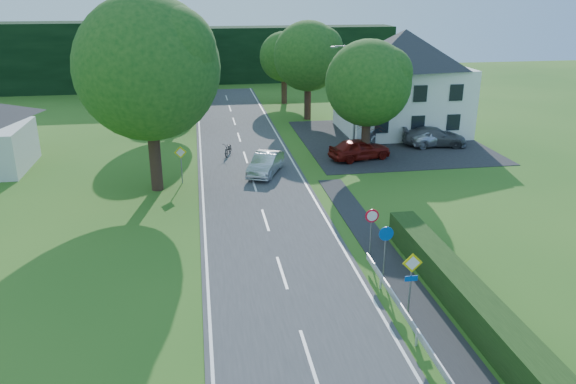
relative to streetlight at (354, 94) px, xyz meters
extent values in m
cube|color=#3A3A3C|center=(-8.06, -10.00, -4.44)|extent=(7.00, 80.00, 0.04)
cube|color=#242426|center=(3.94, 3.00, -4.44)|extent=(14.00, 16.00, 0.04)
cube|color=white|center=(-11.31, -10.00, -4.42)|extent=(0.12, 80.00, 0.01)
cube|color=white|center=(-4.81, -10.00, -4.42)|extent=(0.12, 80.00, 0.01)
cube|color=black|center=(-0.06, 36.00, -0.96)|extent=(30.00, 5.00, 7.00)
cube|color=white|center=(5.94, 6.00, -1.66)|extent=(10.00, 8.00, 5.60)
pyramid|color=#232328|center=(5.94, 6.00, 2.64)|extent=(10.60, 8.40, 3.00)
cylinder|color=gray|center=(0.14, 0.00, -0.46)|extent=(0.16, 0.16, 8.00)
cylinder|color=gray|center=(-0.66, 0.00, 3.44)|extent=(1.70, 0.10, 0.10)
cube|color=gray|center=(-1.56, 0.00, 3.39)|extent=(0.50, 0.18, 0.12)
cylinder|color=gray|center=(-3.76, -22.00, -3.26)|extent=(0.07, 0.07, 2.40)
cube|color=yellow|center=(-3.76, -22.03, -2.26)|extent=(0.78, 0.04, 0.78)
cube|color=white|center=(-3.76, -22.03, -2.26)|extent=(0.57, 0.05, 0.57)
cube|color=#0B4BAD|center=(-3.76, -22.03, -2.91)|extent=(0.50, 0.04, 0.22)
cylinder|color=gray|center=(-3.76, -19.00, -3.36)|extent=(0.07, 0.07, 2.20)
cylinder|color=#0B4BAD|center=(-3.76, -19.03, -2.41)|extent=(0.64, 0.04, 0.64)
cylinder|color=gray|center=(-3.76, -17.00, -3.36)|extent=(0.07, 0.07, 2.20)
cylinder|color=red|center=(-3.76, -17.03, -2.41)|extent=(0.64, 0.04, 0.64)
cylinder|color=white|center=(-3.76, -17.05, -2.41)|extent=(0.48, 0.04, 0.48)
cylinder|color=gray|center=(-12.56, -5.00, -3.36)|extent=(0.07, 0.07, 2.20)
cube|color=yellow|center=(-12.56, -5.03, -2.41)|extent=(0.78, 0.04, 0.78)
cube|color=white|center=(-12.56, -5.03, -2.41)|extent=(0.57, 0.05, 0.57)
imported|color=silver|center=(-7.06, -4.09, -3.71)|extent=(3.07, 4.57, 1.42)
imported|color=black|center=(-9.26, 0.77, -3.94)|extent=(1.14, 1.97, 0.98)
imported|color=maroon|center=(0.10, -1.78, -3.65)|extent=(4.83, 2.85, 1.54)
imported|color=#9C9DA1|center=(3.20, 3.24, -3.70)|extent=(4.59, 3.47, 1.45)
imported|color=#4F4F54|center=(6.96, 0.92, -3.71)|extent=(5.28, 3.12, 1.43)
imported|color=silver|center=(7.14, 1.06, -3.77)|extent=(4.95, 2.75, 1.31)
imported|color=#AC260D|center=(1.33, 0.14, -3.36)|extent=(2.58, 2.62, 2.13)
camera|label=1|loc=(-11.30, -39.68, 7.34)|focal=35.00mm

